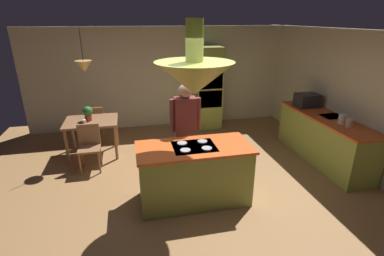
% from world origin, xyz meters
% --- Properties ---
extents(ground, '(8.16, 8.16, 0.00)m').
position_xyz_m(ground, '(0.00, 0.00, 0.00)').
color(ground, '#9E7042').
extents(wall_back, '(6.80, 0.10, 2.55)m').
position_xyz_m(wall_back, '(0.00, 3.45, 1.27)').
color(wall_back, beige).
rests_on(wall_back, ground).
extents(wall_right, '(0.10, 7.20, 2.55)m').
position_xyz_m(wall_right, '(3.25, 0.40, 1.27)').
color(wall_right, beige).
rests_on(wall_right, ground).
extents(kitchen_island, '(1.73, 0.82, 0.96)m').
position_xyz_m(kitchen_island, '(0.00, -0.20, 0.47)').
color(kitchen_island, '#939E42').
rests_on(kitchen_island, ground).
extents(counter_run_right, '(0.73, 2.39, 0.94)m').
position_xyz_m(counter_run_right, '(2.84, 0.60, 0.48)').
color(counter_run_right, '#939E42').
rests_on(counter_run_right, ground).
extents(oven_tower, '(0.66, 0.62, 2.08)m').
position_xyz_m(oven_tower, '(1.10, 3.04, 1.04)').
color(oven_tower, '#939E42').
rests_on(oven_tower, ground).
extents(dining_table, '(1.06, 0.84, 0.76)m').
position_xyz_m(dining_table, '(-1.70, 1.90, 0.65)').
color(dining_table, '#8F603E').
rests_on(dining_table, ground).
extents(person_at_island, '(0.53, 0.23, 1.73)m').
position_xyz_m(person_at_island, '(0.00, 0.48, 1.00)').
color(person_at_island, tan).
rests_on(person_at_island, ground).
extents(range_hood, '(1.10, 1.10, 1.00)m').
position_xyz_m(range_hood, '(0.00, -0.20, 1.99)').
color(range_hood, '#939E42').
extents(pendant_light_over_table, '(0.32, 0.32, 0.82)m').
position_xyz_m(pendant_light_over_table, '(-1.70, 1.90, 1.86)').
color(pendant_light_over_table, '#E0B266').
extents(chair_facing_island, '(0.40, 0.40, 0.87)m').
position_xyz_m(chair_facing_island, '(-1.70, 1.26, 0.50)').
color(chair_facing_island, '#8F603E').
rests_on(chair_facing_island, ground).
extents(chair_by_back_wall, '(0.40, 0.40, 0.87)m').
position_xyz_m(chair_by_back_wall, '(-1.70, 2.54, 0.50)').
color(chair_by_back_wall, '#8F603E').
rests_on(chair_by_back_wall, ground).
extents(potted_plant_on_table, '(0.20, 0.20, 0.30)m').
position_xyz_m(potted_plant_on_table, '(-1.75, 1.90, 0.93)').
color(potted_plant_on_table, '#99382D').
rests_on(potted_plant_on_table, dining_table).
extents(cup_on_table, '(0.07, 0.07, 0.09)m').
position_xyz_m(cup_on_table, '(-1.80, 1.69, 0.81)').
color(cup_on_table, white).
rests_on(cup_on_table, dining_table).
extents(canister_flour, '(0.12, 0.12, 0.16)m').
position_xyz_m(canister_flour, '(2.84, 0.01, 1.02)').
color(canister_flour, '#E0B78C').
rests_on(canister_flour, counter_run_right).
extents(canister_sugar, '(0.14, 0.14, 0.18)m').
position_xyz_m(canister_sugar, '(2.84, 0.19, 1.03)').
color(canister_sugar, silver).
rests_on(canister_sugar, counter_run_right).
extents(microwave_on_counter, '(0.46, 0.36, 0.28)m').
position_xyz_m(microwave_on_counter, '(2.84, 1.31, 1.08)').
color(microwave_on_counter, '#232326').
rests_on(microwave_on_counter, counter_run_right).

